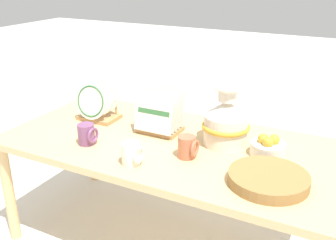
{
  "coord_description": "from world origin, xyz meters",
  "views": [
    {
      "loc": [
        0.79,
        -1.53,
        1.38
      ],
      "look_at": [
        0.0,
        0.0,
        0.7
      ],
      "focal_mm": 42.0,
      "sensor_mm": 36.0,
      "label": 1
    }
  ],
  "objects_px": {
    "dish_rack_square_plates": "(160,115)",
    "mug_plum_glaze": "(87,134)",
    "wicker_charger_stack": "(268,179)",
    "mug_cream_glaze": "(132,154)",
    "mug_terracotta_glaze": "(188,147)",
    "dish_rack_round_plates": "(97,106)",
    "ceramic_vase": "(226,121)",
    "fruit_bowl": "(268,147)"
  },
  "relations": [
    {
      "from": "ceramic_vase",
      "to": "mug_cream_glaze",
      "type": "xyz_separation_m",
      "value": [
        -0.28,
        -0.38,
        -0.07
      ]
    },
    {
      "from": "dish_rack_round_plates",
      "to": "mug_terracotta_glaze",
      "type": "bearing_deg",
      "value": -16.81
    },
    {
      "from": "ceramic_vase",
      "to": "mug_cream_glaze",
      "type": "height_order",
      "value": "ceramic_vase"
    },
    {
      "from": "dish_rack_square_plates",
      "to": "fruit_bowl",
      "type": "relative_size",
      "value": 1.46
    },
    {
      "from": "wicker_charger_stack",
      "to": "dish_rack_round_plates",
      "type": "bearing_deg",
      "value": 165.86
    },
    {
      "from": "ceramic_vase",
      "to": "dish_rack_round_plates",
      "type": "bearing_deg",
      "value": -178.45
    },
    {
      "from": "ceramic_vase",
      "to": "fruit_bowl",
      "type": "distance_m",
      "value": 0.22
    },
    {
      "from": "dish_rack_square_plates",
      "to": "fruit_bowl",
      "type": "distance_m",
      "value": 0.56
    },
    {
      "from": "dish_rack_round_plates",
      "to": "fruit_bowl",
      "type": "relative_size",
      "value": 1.41
    },
    {
      "from": "mug_plum_glaze",
      "to": "mug_terracotta_glaze",
      "type": "bearing_deg",
      "value": 10.78
    },
    {
      "from": "dish_rack_square_plates",
      "to": "dish_rack_round_plates",
      "type": "bearing_deg",
      "value": -178.31
    },
    {
      "from": "dish_rack_round_plates",
      "to": "mug_terracotta_glaze",
      "type": "relative_size",
      "value": 2.2
    },
    {
      "from": "ceramic_vase",
      "to": "mug_terracotta_glaze",
      "type": "height_order",
      "value": "ceramic_vase"
    },
    {
      "from": "mug_plum_glaze",
      "to": "wicker_charger_stack",
      "type": "bearing_deg",
      "value": 1.92
    },
    {
      "from": "dish_rack_square_plates",
      "to": "mug_plum_glaze",
      "type": "height_order",
      "value": "dish_rack_square_plates"
    },
    {
      "from": "mug_plum_glaze",
      "to": "fruit_bowl",
      "type": "relative_size",
      "value": 0.64
    },
    {
      "from": "ceramic_vase",
      "to": "dish_rack_round_plates",
      "type": "height_order",
      "value": "ceramic_vase"
    },
    {
      "from": "dish_rack_round_plates",
      "to": "fruit_bowl",
      "type": "bearing_deg",
      "value": -0.37
    },
    {
      "from": "dish_rack_round_plates",
      "to": "mug_terracotta_glaze",
      "type": "xyz_separation_m",
      "value": [
        0.63,
        -0.19,
        -0.03
      ]
    },
    {
      "from": "dish_rack_round_plates",
      "to": "mug_plum_glaze",
      "type": "relative_size",
      "value": 2.2
    },
    {
      "from": "wicker_charger_stack",
      "to": "mug_terracotta_glaze",
      "type": "height_order",
      "value": "mug_terracotta_glaze"
    },
    {
      "from": "mug_plum_glaze",
      "to": "mug_terracotta_glaze",
      "type": "distance_m",
      "value": 0.49
    },
    {
      "from": "dish_rack_round_plates",
      "to": "mug_terracotta_glaze",
      "type": "distance_m",
      "value": 0.65
    },
    {
      "from": "mug_terracotta_glaze",
      "to": "fruit_bowl",
      "type": "height_order",
      "value": "mug_terracotta_glaze"
    },
    {
      "from": "mug_terracotta_glaze",
      "to": "fruit_bowl",
      "type": "relative_size",
      "value": 0.64
    },
    {
      "from": "mug_cream_glaze",
      "to": "fruit_bowl",
      "type": "relative_size",
      "value": 0.64
    },
    {
      "from": "mug_cream_glaze",
      "to": "fruit_bowl",
      "type": "xyz_separation_m",
      "value": [
        0.49,
        0.35,
        -0.01
      ]
    },
    {
      "from": "dish_rack_square_plates",
      "to": "wicker_charger_stack",
      "type": "bearing_deg",
      "value": -23.03
    },
    {
      "from": "wicker_charger_stack",
      "to": "dish_rack_square_plates",
      "type": "bearing_deg",
      "value": 156.97
    },
    {
      "from": "dish_rack_square_plates",
      "to": "fruit_bowl",
      "type": "bearing_deg",
      "value": -1.78
    },
    {
      "from": "dish_rack_square_plates",
      "to": "ceramic_vase",
      "type": "bearing_deg",
      "value": 1.4
    },
    {
      "from": "wicker_charger_stack",
      "to": "mug_cream_glaze",
      "type": "height_order",
      "value": "mug_cream_glaze"
    },
    {
      "from": "mug_plum_glaze",
      "to": "mug_terracotta_glaze",
      "type": "relative_size",
      "value": 1.0
    },
    {
      "from": "dish_rack_round_plates",
      "to": "wicker_charger_stack",
      "type": "distance_m",
      "value": 1.03
    },
    {
      "from": "fruit_bowl",
      "to": "mug_cream_glaze",
      "type": "bearing_deg",
      "value": -144.33
    },
    {
      "from": "mug_cream_glaze",
      "to": "fruit_bowl",
      "type": "distance_m",
      "value": 0.6
    },
    {
      "from": "dish_rack_square_plates",
      "to": "mug_terracotta_glaze",
      "type": "bearing_deg",
      "value": -39.29
    },
    {
      "from": "ceramic_vase",
      "to": "fruit_bowl",
      "type": "bearing_deg",
      "value": -7.01
    },
    {
      "from": "wicker_charger_stack",
      "to": "mug_cream_glaze",
      "type": "distance_m",
      "value": 0.57
    },
    {
      "from": "mug_plum_glaze",
      "to": "fruit_bowl",
      "type": "xyz_separation_m",
      "value": [
        0.79,
        0.27,
        -0.01
      ]
    },
    {
      "from": "mug_plum_glaze",
      "to": "fruit_bowl",
      "type": "bearing_deg",
      "value": 19.18
    },
    {
      "from": "wicker_charger_stack",
      "to": "fruit_bowl",
      "type": "height_order",
      "value": "fruit_bowl"
    }
  ]
}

